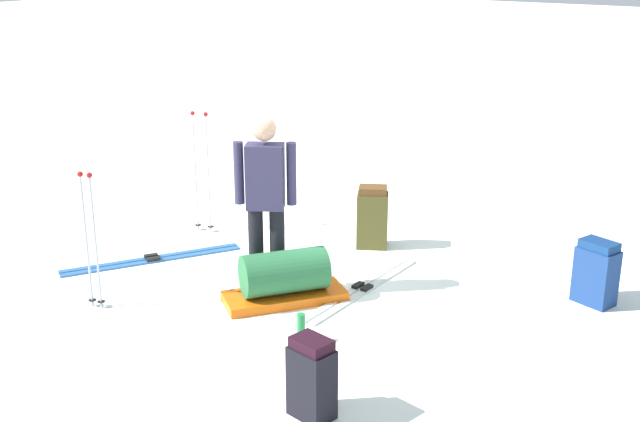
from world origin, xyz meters
TOP-DOWN VIEW (x-y plane):
  - ground_plane at (0.00, 0.00)m, footprint 80.00×80.00m
  - skier_standing at (0.18, 0.59)m, footprint 0.49×0.37m
  - ski_pair_near at (-0.50, -0.01)m, footprint 0.23×1.82m
  - ski_pair_far at (1.68, 0.70)m, footprint 1.03×1.75m
  - backpack_large_dark at (-2.37, -1.06)m, footprint 0.40×0.31m
  - backpack_bright at (-1.45, 2.00)m, footprint 0.33×0.25m
  - backpack_small_spare at (0.07, -1.03)m, footprint 0.41×0.38m
  - ski_poles_planted_near at (1.90, -0.29)m, footprint 0.23×0.12m
  - ski_poles_planted_far at (1.21, 1.77)m, footprint 0.16×0.10m
  - gear_sled at (-0.07, 0.63)m, footprint 0.99×1.18m
  - thermos_bottle at (-0.70, 1.18)m, footprint 0.07×0.07m

SIDE VIEW (x-z plane):
  - ground_plane at x=0.00m, z-range 0.00..0.00m
  - ski_pair_far at x=1.68m, z-range -0.01..0.04m
  - ski_pair_near at x=-0.50m, z-range -0.01..0.04m
  - thermos_bottle at x=-0.70m, z-range 0.00..0.26m
  - gear_sled at x=-0.07m, z-range -0.02..0.47m
  - backpack_bright at x=-1.45m, z-range -0.01..0.60m
  - backpack_large_dark at x=-2.37m, z-range -0.01..0.60m
  - backpack_small_spare at x=0.07m, z-range -0.01..0.68m
  - ski_poles_planted_far at x=1.21m, z-range 0.07..1.35m
  - ski_poles_planted_near at x=1.90m, z-range 0.07..1.47m
  - skier_standing at x=0.18m, z-range 0.10..1.80m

